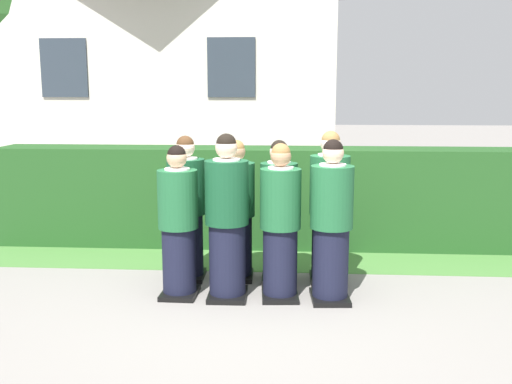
{
  "coord_description": "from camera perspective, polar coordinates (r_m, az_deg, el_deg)",
  "views": [
    {
      "loc": [
        0.39,
        -5.69,
        2.11
      ],
      "look_at": [
        0.0,
        0.3,
        1.05
      ],
      "focal_mm": 40.86,
      "sensor_mm": 36.0,
      "label": 1
    }
  ],
  "objects": [
    {
      "name": "student_front_row_2",
      "position": [
        5.88,
        2.4,
        -3.32
      ],
      "size": [
        0.41,
        0.48,
        1.59
      ],
      "color": "black",
      "rests_on": "ground"
    },
    {
      "name": "student_rear_row_1",
      "position": [
        6.49,
        -1.92,
        -2.12
      ],
      "size": [
        0.41,
        0.46,
        1.57
      ],
      "color": "black",
      "rests_on": "ground"
    },
    {
      "name": "student_rear_row_0",
      "position": [
        6.53,
        -6.81,
        -1.91
      ],
      "size": [
        0.42,
        0.51,
        1.61
      ],
      "color": "black",
      "rests_on": "ground"
    },
    {
      "name": "oak_tree_left",
      "position": [
        14.21,
        -23.0,
        16.82
      ],
      "size": [
        3.65,
        3.65,
        5.82
      ],
      "color": "brown",
      "rests_on": "ground"
    },
    {
      "name": "hedge",
      "position": [
        7.92,
        0.84,
        -0.47
      ],
      "size": [
        7.24,
        0.7,
        1.34
      ],
      "color": "#214C1E",
      "rests_on": "ground"
    },
    {
      "name": "student_front_row_0",
      "position": [
        5.98,
        -7.61,
        -3.27
      ],
      "size": [
        0.41,
        0.5,
        1.56
      ],
      "color": "black",
      "rests_on": "ground"
    },
    {
      "name": "lawn_strip",
      "position": [
        7.3,
        0.51,
        -6.75
      ],
      "size": [
        7.24,
        0.9,
        0.01
      ],
      "primitive_type": "cube",
      "color": "#477A38",
      "rests_on": "ground"
    },
    {
      "name": "ground_plane",
      "position": [
        6.08,
        -0.19,
        -10.29
      ],
      "size": [
        60.0,
        60.0,
        0.0
      ],
      "primitive_type": "plane",
      "color": "gray"
    },
    {
      "name": "student_front_row_3",
      "position": [
        5.84,
        7.39,
        -3.24
      ],
      "size": [
        0.43,
        0.49,
        1.63
      ],
      "color": "black",
      "rests_on": "ground"
    },
    {
      "name": "student_front_row_1",
      "position": [
        5.88,
        -2.86,
        -2.84
      ],
      "size": [
        0.44,
        0.49,
        1.68
      ],
      "color": "black",
      "rests_on": "ground"
    },
    {
      "name": "school_building_main",
      "position": [
        13.1,
        -8.83,
        14.61
      ],
      "size": [
        7.56,
        3.55,
        6.2
      ],
      "color": "beige",
      "rests_on": "ground"
    },
    {
      "name": "student_rear_row_2",
      "position": [
        6.43,
        2.23,
        -2.23
      ],
      "size": [
        0.41,
        0.5,
        1.57
      ],
      "color": "black",
      "rests_on": "ground"
    },
    {
      "name": "student_rear_row_3",
      "position": [
        6.42,
        7.17,
        -1.86
      ],
      "size": [
        0.44,
        0.48,
        1.67
      ],
      "color": "black",
      "rests_on": "ground"
    }
  ]
}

